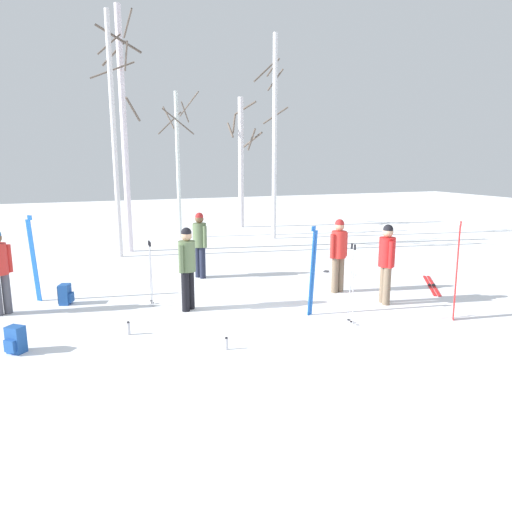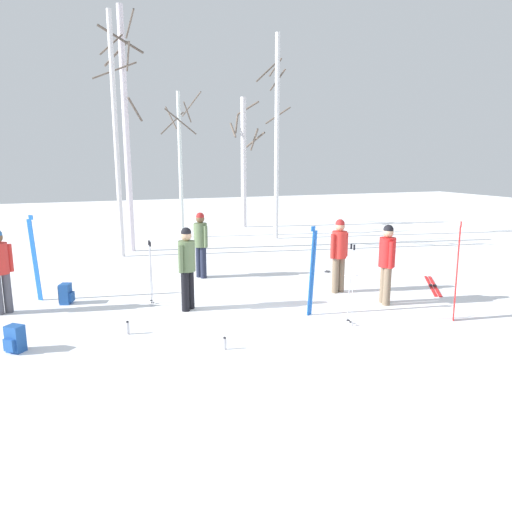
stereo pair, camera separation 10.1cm
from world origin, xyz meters
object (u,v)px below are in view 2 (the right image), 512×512
Objects in this scene: birch_tree_0 at (116,132)px; birch_tree_2 at (180,160)px; ski_pair_planted_2 at (35,258)px; birch_tree_1 at (126,130)px; ski_poles_0 at (351,283)px; birch_tree_4 at (277,136)px; ski_pair_lying_0 at (326,272)px; birch_tree_3 at (244,160)px; ski_poles_1 at (151,271)px; backpack_0 at (15,339)px; water_bottle_1 at (225,344)px; ski_pair_planted_0 at (312,271)px; backpack_1 at (66,294)px; ski_pair_planted_1 at (457,272)px; water_bottle_0 at (128,328)px; person_4 at (201,241)px; person_2 at (187,263)px; person_3 at (339,251)px; ski_pair_lying_1 at (433,286)px; person_0 at (387,259)px; person_1 at (0,266)px.

birch_tree_0 is 1.32× the size of birch_tree_2.
birch_tree_1 reaches higher than ski_pair_planted_2.
birch_tree_4 is at bearing 74.89° from ski_poles_0.
birch_tree_3 is (0.88, 9.27, 3.03)m from ski_pair_lying_0.
birch_tree_3 reaches higher than ski_poles_1.
backpack_0 reaches higher than ski_pair_lying_0.
water_bottle_1 is 10.03m from birch_tree_1.
birch_tree_4 is (0.10, -3.46, 0.87)m from birch_tree_3.
ski_pair_planted_0 is 5.27m from backpack_1.
ski_poles_0 is (-2.04, 0.44, -0.13)m from ski_pair_planted_1.
birch_tree_1 is (-2.59, 8.13, 3.10)m from ski_pair_planted_0.
birch_tree_2 reaches higher than water_bottle_0.
ski_pair_planted_1 is 12.17m from birch_tree_2.
water_bottle_0 is (-2.24, -3.57, -0.87)m from person_4.
ski_pair_planted_0 is (2.24, -1.17, -0.10)m from person_2.
backpack_1 is (-6.62, -0.55, 0.20)m from ski_pair_lying_0.
water_bottle_0 is at bearing -66.01° from backpack_1.
person_3 is 7.03× the size of water_bottle_0.
birch_tree_0 is at bearing 136.15° from ski_pair_lying_1.
ski_pair_planted_2 is 6.77m from ski_poles_0.
person_0 is 9.65m from birch_tree_1.
birch_tree_3 is at bearing 69.42° from water_bottle_1.
ski_pair_planted_0 is 0.23× the size of birch_tree_1.
backpack_1 reaches higher than water_bottle_0.
ski_pair_planted_1 is 10.55m from birch_tree_0.
birch_tree_1 is (-3.92, 6.90, 3.00)m from person_3.
birch_tree_1 reaches higher than birch_tree_4.
ski_pair_planted_0 is at bearing -0.00° from backpack_0.
ski_poles_1 is 1.85m from water_bottle_0.
birch_tree_4 reaches higher than person_2.
birch_tree_2 reaches higher than backpack_1.
birch_tree_1 is (0.37, 0.79, 0.12)m from birch_tree_0.
person_2 is 2.82m from backpack_1.
backpack_1 is 7.06m from birch_tree_1.
birch_tree_3 reaches higher than ski_pair_lying_1.
water_bottle_1 is at bearing -173.16° from ski_poles_0.
water_bottle_0 is at bearing -126.98° from birch_tree_4.
ski_pair_planted_2 is at bearing 150.74° from ski_pair_planted_1.
ski_pair_lying_0 is at bearing 56.50° from ski_pair_planted_0.
ski_poles_0 reaches higher than backpack_1.
person_4 is 0.30× the size of birch_tree_3.
person_2 is at bearing 164.86° from person_0.
birch_tree_3 is at bearing 63.93° from person_4.
birch_tree_1 reaches higher than birch_tree_2.
birch_tree_1 reaches higher than person_0.
ski_pair_planted_0 is at bearing -123.50° from ski_pair_lying_0.
person_1 is 7.03× the size of water_bottle_0.
ski_pair_planted_1 is 8.94× the size of water_bottle_1.
ski_pair_planted_1 is 0.34× the size of birch_tree_2.
person_1 reaches higher than ski_poles_1.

